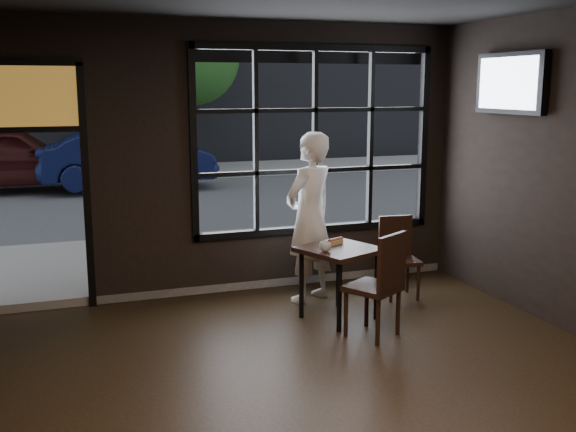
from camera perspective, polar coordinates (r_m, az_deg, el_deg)
name	(u,v)px	position (r m, az deg, el deg)	size (l,w,h in m)	color
floor	(336,429)	(5.16, 4.06, -17.58)	(6.00, 7.00, 0.02)	black
window_frame	(315,140)	(8.25, 2.28, 6.41)	(3.06, 0.12, 2.28)	black
stained_transom	(21,96)	(7.66, -21.67, 9.43)	(1.20, 0.06, 0.70)	orange
street_asphalt	(101,149)	(28.32, -15.58, 5.52)	(60.00, 41.00, 0.04)	#545456
cafe_table	(339,283)	(7.21, 4.33, -5.68)	(0.72, 0.72, 0.79)	black
chair_near	(373,284)	(6.72, 7.19, -5.75)	(0.46, 0.46, 1.06)	black
chair_window	(400,258)	(7.99, 9.48, -3.54)	(0.41, 0.41, 0.95)	black
man	(310,218)	(7.67, 1.84, -0.15)	(0.71, 0.47, 1.95)	white
hotdog	(335,242)	(7.24, 4.04, -2.17)	(0.20, 0.08, 0.06)	tan
cup	(325,247)	(6.92, 3.18, -2.62)	(0.12, 0.12, 0.10)	silver
tv	(511,83)	(7.84, 18.34, 10.63)	(0.13, 1.13, 0.66)	black
navy_car	(128,158)	(16.49, -13.43, 4.82)	(1.44, 4.13, 1.36)	#0C1135
maroon_car	(11,157)	(17.03, -22.41, 4.61)	(1.70, 4.23, 1.44)	black
tree_left	(85,67)	(19.39, -16.83, 11.96)	(2.46, 2.46, 4.20)	#332114
tree_right	(191,58)	(19.57, -8.18, 13.14)	(2.70, 2.70, 4.60)	#332114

